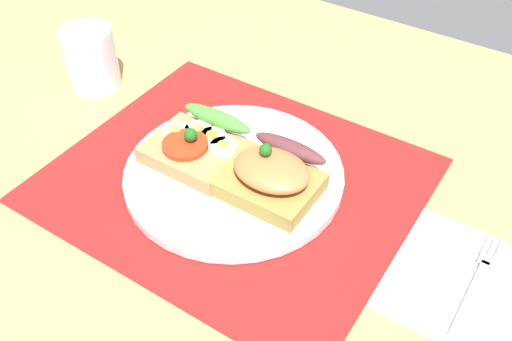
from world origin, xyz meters
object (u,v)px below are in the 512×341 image
object	(u,v)px
sandwich_egg_tomato	(198,145)
sandwich_salmon	(272,175)
plate	(234,174)
drinking_glass	(91,58)
napkin	(471,284)
fork	(478,280)

from	to	relation	value
sandwich_egg_tomato	sandwich_salmon	distance (cm)	10.19
plate	sandwich_salmon	xyz separation A→B (cm)	(5.11, -0.12, 2.67)
sandwich_salmon	drinking_glass	size ratio (longest dim) A/B	1.25
plate	drinking_glass	bearing A→B (deg)	168.52
napkin	drinking_glass	distance (cm)	55.13
plate	drinking_glass	world-z (taller)	drinking_glass
sandwich_egg_tomato	fork	world-z (taller)	sandwich_egg_tomato
sandwich_salmon	drinking_glass	distance (cm)	32.83
plate	napkin	bearing A→B (deg)	0.58
sandwich_egg_tomato	napkin	world-z (taller)	sandwich_egg_tomato
sandwich_salmon	fork	world-z (taller)	sandwich_salmon
plate	napkin	size ratio (longest dim) A/B	1.68
sandwich_egg_tomato	fork	distance (cm)	33.09
fork	drinking_glass	world-z (taller)	drinking_glass
fork	drinking_glass	distance (cm)	55.49
drinking_glass	sandwich_egg_tomato	bearing A→B (deg)	-13.86
napkin	drinking_glass	xyz separation A→B (cm)	(-54.74, 5.25, 3.90)
sandwich_salmon	fork	distance (cm)	23.02
sandwich_egg_tomato	drinking_glass	world-z (taller)	drinking_glass
plate	sandwich_egg_tomato	distance (cm)	5.47
fork	napkin	bearing A→B (deg)	-142.55
napkin	fork	xyz separation A→B (cm)	(0.43, 0.33, 0.46)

